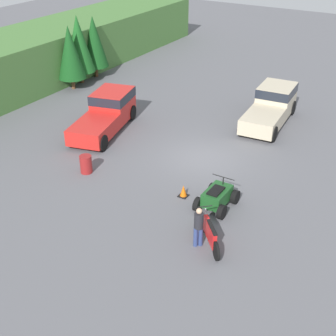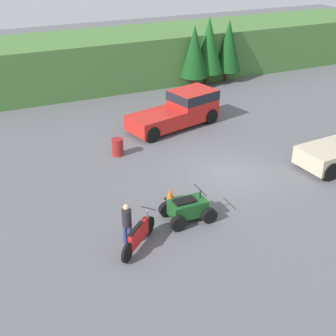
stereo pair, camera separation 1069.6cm
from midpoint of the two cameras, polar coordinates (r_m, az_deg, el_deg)
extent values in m
plane|color=#5B5B60|center=(22.29, -8.54, 0.21)|extent=(80.00, 80.00, 0.00)
cylinder|color=brown|center=(33.42, -20.72, 9.48)|extent=(0.26, 0.26, 0.78)
cone|color=#144719|center=(32.81, -21.40, 13.02)|extent=(1.91, 1.91, 3.56)
cylinder|color=brown|center=(34.43, -19.46, 10.34)|extent=(0.29, 0.29, 0.86)
cone|color=#19561E|center=(33.80, -20.14, 14.13)|extent=(2.09, 2.09, 3.90)
cylinder|color=brown|center=(35.41, -17.45, 11.11)|extent=(0.27, 0.27, 0.80)
cone|color=#144719|center=(34.83, -18.00, 14.55)|extent=(1.95, 1.95, 3.62)
cube|color=red|center=(27.02, -17.95, 6.99)|extent=(2.83, 2.47, 1.67)
cube|color=#1E232D|center=(26.83, -18.13, 8.07)|extent=(2.85, 2.50, 0.54)
cube|color=red|center=(25.21, -21.09, 3.78)|extent=(3.35, 2.60, 0.85)
cylinder|color=black|center=(28.23, -18.54, 6.44)|extent=(0.92, 0.48, 0.88)
cylinder|color=black|center=(27.28, -15.46, 6.12)|extent=(0.92, 0.48, 0.88)
cylinder|color=black|center=(25.22, -23.81, 2.63)|extent=(0.92, 0.48, 0.88)
cylinder|color=black|center=(24.15, -20.56, 2.14)|extent=(0.92, 0.48, 0.88)
cube|color=beige|center=(26.64, 3.11, 8.10)|extent=(2.54, 2.11, 1.67)
cube|color=#1E232D|center=(26.45, 3.15, 9.20)|extent=(2.56, 2.14, 0.54)
cube|color=beige|center=(24.57, 0.56, 5.20)|extent=(3.07, 2.15, 0.85)
cylinder|color=black|center=(27.74, 1.93, 7.60)|extent=(0.89, 0.35, 0.88)
cylinder|color=black|center=(27.11, 5.34, 6.94)|extent=(0.89, 0.35, 0.88)
cylinder|color=black|center=(24.32, -2.26, 4.31)|extent=(0.89, 0.35, 0.88)
cylinder|color=black|center=(23.59, 1.52, 3.49)|extent=(0.89, 0.35, 0.88)
cylinder|color=black|center=(17.25, -12.36, -8.50)|extent=(0.59, 0.55, 0.71)
cylinder|color=black|center=(15.88, -12.34, -12.40)|extent=(0.59, 0.55, 0.71)
cube|color=red|center=(16.43, -12.43, -9.83)|extent=(1.09, 1.00, 0.69)
cylinder|color=#B7B7BC|center=(16.97, -12.50, -7.54)|extent=(0.25, 0.23, 0.77)
cylinder|color=black|center=(16.74, -12.65, -6.45)|extent=(0.43, 0.47, 0.04)
cube|color=black|center=(16.02, -12.57, -9.28)|extent=(0.81, 0.75, 0.06)
cylinder|color=black|center=(19.16, -9.34, -4.09)|extent=(0.62, 0.22, 0.61)
cylinder|color=black|center=(18.56, -6.74, -5.10)|extent=(0.62, 0.22, 0.61)
cylinder|color=black|center=(18.36, -12.01, -6.03)|extent=(0.62, 0.22, 0.61)
cylinder|color=black|center=(17.74, -9.38, -7.16)|extent=(0.62, 0.22, 0.61)
cube|color=#194C1E|center=(18.31, -9.42, -4.97)|extent=(1.44, 0.85, 0.62)
cylinder|color=black|center=(18.38, -8.49, -2.95)|extent=(0.05, 0.05, 0.35)
cylinder|color=black|center=(18.28, -8.53, -2.49)|extent=(0.04, 1.02, 0.04)
cube|color=black|center=(18.03, -9.81, -4.29)|extent=(0.83, 0.49, 0.08)
cylinder|color=navy|center=(16.56, -14.28, -10.36)|extent=(0.24, 0.24, 0.83)
cylinder|color=navy|center=(16.54, -13.62, -10.30)|extent=(0.24, 0.24, 0.83)
cylinder|color=#232328|center=(16.11, -14.26, -8.34)|extent=(0.49, 0.49, 0.62)
sphere|color=tan|center=(15.85, -14.45, -7.12)|extent=(0.32, 0.32, 0.23)
cube|color=black|center=(19.54, -12.98, -4.80)|extent=(0.42, 0.42, 0.03)
cone|color=orange|center=(19.40, -13.07, -4.16)|extent=(0.32, 0.32, 0.55)
cylinder|color=maroon|center=(22.48, -23.53, -0.56)|extent=(0.58, 0.58, 0.88)
camera|label=1|loc=(5.35, -108.55, -4.33)|focal=50.00mm
camera|label=2|loc=(5.35, 71.45, 4.33)|focal=50.00mm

